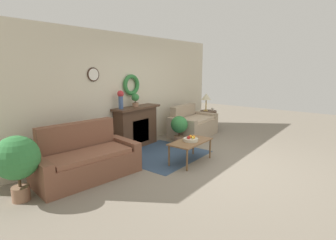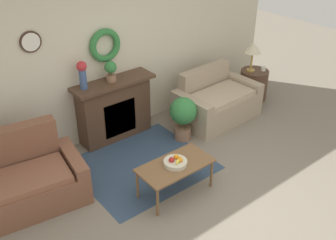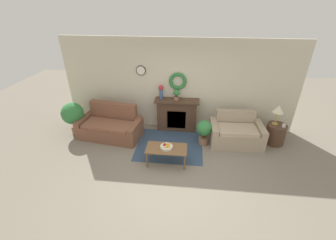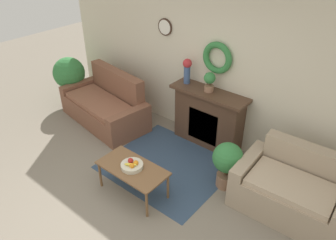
# 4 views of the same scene
# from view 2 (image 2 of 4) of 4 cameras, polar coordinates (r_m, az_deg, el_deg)

# --- Properties ---
(ground_plane) EXTENTS (16.00, 16.00, 0.00)m
(ground_plane) POSITION_cam_2_polar(r_m,az_deg,el_deg) (5.11, 6.52, -12.57)
(ground_plane) COLOR gray
(floor_rug) EXTENTS (1.80, 1.61, 0.01)m
(floor_rug) POSITION_cam_2_polar(r_m,az_deg,el_deg) (5.79, -3.73, -6.50)
(floor_rug) COLOR #334760
(floor_rug) RESTS_ON ground_plane
(wall_back) EXTENTS (6.80, 0.16, 2.70)m
(wall_back) POSITION_cam_2_polar(r_m,az_deg,el_deg) (6.07, -9.02, 9.55)
(wall_back) COLOR beige
(wall_back) RESTS_ON ground_plane
(fireplace) EXTENTS (1.30, 0.41, 0.99)m
(fireplace) POSITION_cam_2_polar(r_m,az_deg,el_deg) (6.23, -7.78, 1.61)
(fireplace) COLOR #4C3323
(fireplace) RESTS_ON ground_plane
(couch_left) EXTENTS (1.87, 1.10, 0.95)m
(couch_left) POSITION_cam_2_polar(r_m,az_deg,el_deg) (5.29, -21.90, -8.82)
(couch_left) COLOR brown
(couch_left) RESTS_ON ground_plane
(loveseat_right) EXTENTS (1.44, 0.92, 0.85)m
(loveseat_right) POSITION_cam_2_polar(r_m,az_deg,el_deg) (6.85, 6.97, 2.62)
(loveseat_right) COLOR tan
(loveseat_right) RESTS_ON ground_plane
(coffee_table) EXTENTS (0.98, 0.51, 0.45)m
(coffee_table) POSITION_cam_2_polar(r_m,az_deg,el_deg) (5.07, 1.07, -6.88)
(coffee_table) COLOR brown
(coffee_table) RESTS_ON ground_plane
(fruit_bowl) EXTENTS (0.30, 0.30, 0.12)m
(fruit_bowl) POSITION_cam_2_polar(r_m,az_deg,el_deg) (5.01, 1.11, -6.11)
(fruit_bowl) COLOR beige
(fruit_bowl) RESTS_ON coffee_table
(side_table_by_loveseat) EXTENTS (0.52, 0.52, 0.57)m
(side_table_by_loveseat) POSITION_cam_2_polar(r_m,az_deg,el_deg) (7.67, 12.29, 5.05)
(side_table_by_loveseat) COLOR #4C3323
(side_table_by_loveseat) RESTS_ON ground_plane
(table_lamp) EXTENTS (0.29, 0.29, 0.55)m
(table_lamp) POSITION_cam_2_polar(r_m,az_deg,el_deg) (7.38, 12.25, 10.13)
(table_lamp) COLOR #B28E42
(table_lamp) RESTS_ON side_table_by_loveseat
(mug) EXTENTS (0.09, 0.09, 0.08)m
(mug) POSITION_cam_2_polar(r_m,az_deg,el_deg) (7.57, 13.66, 7.26)
(mug) COLOR silver
(mug) RESTS_ON side_table_by_loveseat
(vase_on_mantel_left) EXTENTS (0.15, 0.15, 0.42)m
(vase_on_mantel_left) POSITION_cam_2_polar(r_m,az_deg,el_deg) (5.72, -12.33, 6.70)
(vase_on_mantel_left) COLOR #3D5684
(vase_on_mantel_left) RESTS_ON fireplace
(potted_plant_on_mantel) EXTENTS (0.18, 0.18, 0.32)m
(potted_plant_on_mantel) POSITION_cam_2_polar(r_m,az_deg,el_deg) (5.92, -8.32, 7.20)
(potted_plant_on_mantel) COLOR #8E664C
(potted_plant_on_mantel) RESTS_ON fireplace
(potted_plant_floor_by_loveseat) EXTENTS (0.43, 0.43, 0.72)m
(potted_plant_floor_by_loveseat) POSITION_cam_2_polar(r_m,az_deg,el_deg) (6.14, 2.22, 0.84)
(potted_plant_floor_by_loveseat) COLOR #8E664C
(potted_plant_floor_by_loveseat) RESTS_ON ground_plane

